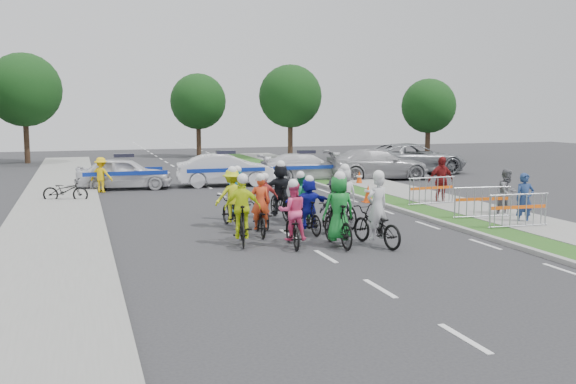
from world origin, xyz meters
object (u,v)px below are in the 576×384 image
object	(u,v)px
rider_4	(335,211)
police_car_1	(226,170)
spectator_0	(525,199)
rider_3	(242,217)
police_car_0	(124,173)
rider_0	(376,221)
spectator_2	(441,181)
rider_6	(260,215)
tree_4	(198,102)
rider_7	(343,203)
rider_12	(237,202)
barrier_1	(482,204)
cone_0	(368,194)
marshal_hiviz	(101,175)
barrier_2	(432,192)
rider_8	(300,205)
parked_bike	(65,190)
barrier_0	(518,212)
tree_3	(24,90)
civilian_suv	(412,158)
police_car_2	(306,167)
cone_1	(359,179)
rider_9	(264,207)
spectator_1	(507,193)
tree_1	(290,96)
rider_10	(232,204)
tree_2	(429,106)
rider_1	(338,217)
rider_11	(280,194)
civilian_sedan	(377,164)
rider_2	(292,221)
rider_5	(308,209)

from	to	relation	value
rider_4	police_car_1	distance (m)	12.67
rider_4	spectator_0	world-z (taller)	rider_4
rider_3	police_car_0	size ratio (longest dim) A/B	0.45
rider_0	spectator_2	xyz separation A→B (m)	(5.56, 5.91, 0.26)
rider_6	tree_4	distance (m)	31.30
rider_7	rider_12	bearing A→B (deg)	-41.01
barrier_1	cone_0	world-z (taller)	barrier_1
rider_3	police_car_1	bearing A→B (deg)	-89.41
marshal_hiviz	barrier_2	distance (m)	14.14
rider_8	parked_bike	world-z (taller)	rider_8
spectator_2	barrier_0	world-z (taller)	spectator_2
rider_12	tree_3	world-z (taller)	tree_3
rider_12	spectator_0	size ratio (longest dim) A/B	1.12
rider_3	civilian_suv	xyz separation A→B (m)	(13.79, 15.69, 0.12)
police_car_2	barrier_1	world-z (taller)	police_car_2
rider_8	cone_1	world-z (taller)	rider_8
rider_9	spectator_1	xyz separation A→B (m)	(8.27, -0.65, 0.16)
police_car_0	tree_1	bearing A→B (deg)	-33.63
rider_10	tree_1	bearing A→B (deg)	-117.47
rider_9	police_car_2	distance (m)	13.28
cone_1	tree_3	size ratio (longest dim) A/B	0.10
parked_bike	rider_12	bearing A→B (deg)	-120.01
civilian_suv	tree_1	size ratio (longest dim) A/B	0.90
parked_bike	barrier_2	bearing A→B (deg)	-95.08
rider_12	civilian_suv	xyz separation A→B (m)	(13.00, 11.87, 0.26)
rider_8	spectator_2	bearing A→B (deg)	-169.99
rider_7	rider_10	distance (m)	3.42
barrier_2	tree_4	size ratio (longest dim) A/B	0.32
tree_2	police_car_2	bearing A→B (deg)	-142.24
rider_6	police_car_1	size ratio (longest dim) A/B	0.40
rider_1	marshal_hiviz	world-z (taller)	rider_1
rider_3	civilian_suv	bearing A→B (deg)	-119.97
rider_12	rider_10	bearing A→B (deg)	79.49
rider_7	rider_11	xyz separation A→B (m)	(-1.41, 2.01, 0.06)
rider_0	tree_1	size ratio (longest dim) A/B	0.31
rider_1	marshal_hiviz	xyz separation A→B (m)	(-5.55, 13.54, -0.01)
rider_4	rider_7	size ratio (longest dim) A/B	0.87
barrier_0	tree_2	xyz separation A→B (m)	(11.30, 24.62, 3.27)
rider_4	rider_9	xyz separation A→B (m)	(-1.70, 1.53, -0.01)
rider_0	police_car_2	xyz separation A→B (m)	(3.54, 15.38, 0.03)
civilian_suv	spectator_1	xyz separation A→B (m)	(-4.30, -14.21, -0.04)
rider_8	spectator_0	world-z (taller)	rider_8
parked_bike	tree_3	world-z (taller)	tree_3
police_car_0	spectator_1	size ratio (longest dim) A/B	2.60
civilian_sedan	rider_6	bearing A→B (deg)	146.51
civilian_suv	police_car_0	bearing A→B (deg)	100.32
rider_2	rider_10	world-z (taller)	rider_10
rider_5	tree_2	bearing A→B (deg)	-134.06
rider_1	parked_bike	bearing A→B (deg)	-56.92
rider_4	tree_2	xyz separation A→B (m)	(16.70, 23.39, 3.16)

